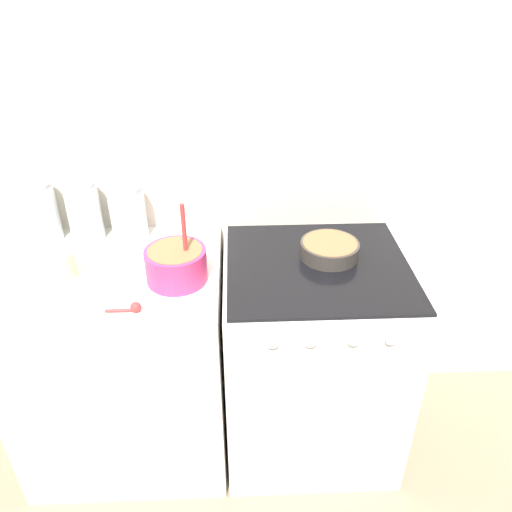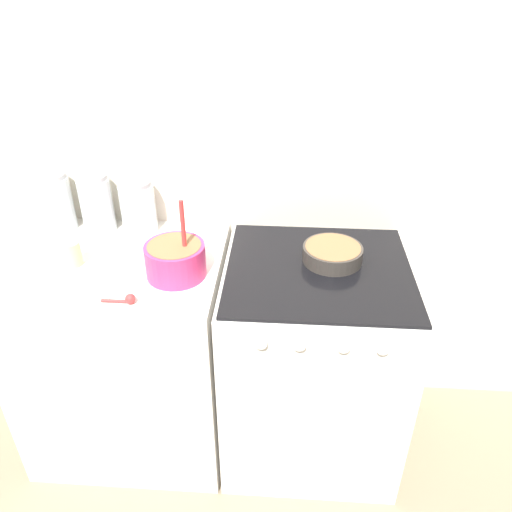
{
  "view_description": "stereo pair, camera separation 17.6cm",
  "coord_description": "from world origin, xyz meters",
  "px_view_note": "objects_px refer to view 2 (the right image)",
  "views": [
    {
      "loc": [
        0.07,
        -1.24,
        1.95
      ],
      "look_at": [
        0.14,
        0.32,
        0.98
      ],
      "focal_mm": 35.0,
      "sensor_mm": 36.0,
      "label": 1
    },
    {
      "loc": [
        0.24,
        -1.24,
        1.95
      ],
      "look_at": [
        0.14,
        0.32,
        0.98
      ],
      "focal_mm": 35.0,
      "sensor_mm": 36.0,
      "label": 2
    }
  ],
  "objects_px": {
    "storage_jar_right": "(139,210)",
    "stove": "(312,360)",
    "baking_pan": "(332,253)",
    "storage_jar_middle": "(97,207)",
    "tin_can": "(72,254)",
    "storage_jar_left": "(57,206)",
    "mixing_bowl": "(175,258)"
  },
  "relations": [
    {
      "from": "storage_jar_right",
      "to": "stove",
      "type": "bearing_deg",
      "value": -18.06
    },
    {
      "from": "baking_pan",
      "to": "storage_jar_right",
      "type": "relative_size",
      "value": 1.01
    },
    {
      "from": "stove",
      "to": "storage_jar_middle",
      "type": "xyz_separation_m",
      "value": [
        -0.91,
        0.24,
        0.57
      ]
    },
    {
      "from": "storage_jar_right",
      "to": "tin_can",
      "type": "bearing_deg",
      "value": -122.06
    },
    {
      "from": "baking_pan",
      "to": "stove",
      "type": "bearing_deg",
      "value": -132.31
    },
    {
      "from": "storage_jar_left",
      "to": "storage_jar_right",
      "type": "xyz_separation_m",
      "value": [
        0.35,
        0.0,
        -0.01
      ]
    },
    {
      "from": "storage_jar_right",
      "to": "mixing_bowl",
      "type": "bearing_deg",
      "value": -55.64
    },
    {
      "from": "stove",
      "to": "storage_jar_middle",
      "type": "distance_m",
      "value": 1.1
    },
    {
      "from": "storage_jar_left",
      "to": "tin_can",
      "type": "height_order",
      "value": "storage_jar_left"
    },
    {
      "from": "mixing_bowl",
      "to": "storage_jar_left",
      "type": "distance_m",
      "value": 0.65
    },
    {
      "from": "baking_pan",
      "to": "storage_jar_left",
      "type": "xyz_separation_m",
      "value": [
        -1.14,
        0.19,
        0.07
      ]
    },
    {
      "from": "stove",
      "to": "baking_pan",
      "type": "height_order",
      "value": "baking_pan"
    },
    {
      "from": "mixing_bowl",
      "to": "tin_can",
      "type": "relative_size",
      "value": 2.97
    },
    {
      "from": "mixing_bowl",
      "to": "storage_jar_middle",
      "type": "bearing_deg",
      "value": 140.76
    },
    {
      "from": "stove",
      "to": "tin_can",
      "type": "bearing_deg",
      "value": -177.24
    },
    {
      "from": "storage_jar_middle",
      "to": "tin_can",
      "type": "distance_m",
      "value": 0.29
    },
    {
      "from": "storage_jar_middle",
      "to": "storage_jar_right",
      "type": "relative_size",
      "value": 1.09
    },
    {
      "from": "baking_pan",
      "to": "storage_jar_middle",
      "type": "distance_m",
      "value": 0.98
    },
    {
      "from": "baking_pan",
      "to": "mixing_bowl",
      "type": "bearing_deg",
      "value": -166.85
    },
    {
      "from": "baking_pan",
      "to": "storage_jar_middle",
      "type": "xyz_separation_m",
      "value": [
        -0.96,
        0.19,
        0.07
      ]
    },
    {
      "from": "mixing_bowl",
      "to": "storage_jar_right",
      "type": "height_order",
      "value": "mixing_bowl"
    },
    {
      "from": "mixing_bowl",
      "to": "storage_jar_middle",
      "type": "height_order",
      "value": "mixing_bowl"
    },
    {
      "from": "stove",
      "to": "tin_can",
      "type": "relative_size",
      "value": 9.25
    },
    {
      "from": "mixing_bowl",
      "to": "storage_jar_middle",
      "type": "xyz_separation_m",
      "value": [
        -0.39,
        0.32,
        0.03
      ]
    },
    {
      "from": "storage_jar_left",
      "to": "storage_jar_right",
      "type": "height_order",
      "value": "storage_jar_left"
    },
    {
      "from": "tin_can",
      "to": "storage_jar_left",
      "type": "bearing_deg",
      "value": 120.23
    },
    {
      "from": "storage_jar_middle",
      "to": "mixing_bowl",
      "type": "bearing_deg",
      "value": -39.24
    },
    {
      "from": "stove",
      "to": "tin_can",
      "type": "distance_m",
      "value": 1.05
    },
    {
      "from": "mixing_bowl",
      "to": "storage_jar_middle",
      "type": "relative_size",
      "value": 1.22
    },
    {
      "from": "tin_can",
      "to": "storage_jar_middle",
      "type": "bearing_deg",
      "value": 88.75
    },
    {
      "from": "stove",
      "to": "mixing_bowl",
      "type": "xyz_separation_m",
      "value": [
        -0.52,
        -0.08,
        0.54
      ]
    },
    {
      "from": "storage_jar_left",
      "to": "tin_can",
      "type": "xyz_separation_m",
      "value": [
        0.17,
        -0.29,
        -0.05
      ]
    }
  ]
}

